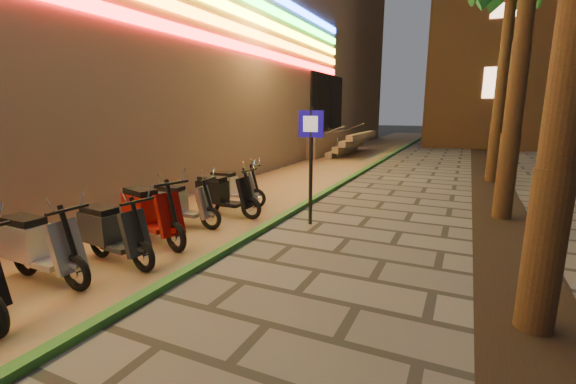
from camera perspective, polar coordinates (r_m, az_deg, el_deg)
The scene contains 11 objects.
ground at distance 4.56m, azimuth -18.35°, elevation -20.69°, with size 120.00×120.00×0.00m, color #474442.
parking_strip at distance 14.01m, azimuth 2.08°, elevation 2.14°, with size 3.40×60.00×0.01m, color #8C7251.
green_curb at distance 13.44m, azimuth 8.77°, elevation 1.78°, with size 0.18×60.00×0.10m, color #266626.
planting_strip at distance 8.13m, azimuth 29.90°, elevation -6.84°, with size 1.20×40.00×0.02m, color black.
pedestrian_sign at distance 8.06m, azimuth 3.40°, elevation 6.29°, with size 0.55×0.10×2.49m.
scooter_4 at distance 6.61m, azimuth -33.17°, elevation -6.70°, with size 1.69×0.59×1.20m.
scooter_5 at distance 6.83m, azimuth -24.83°, elevation -5.40°, with size 1.65×0.64×1.16m.
scooter_6 at distance 7.58m, azimuth -19.88°, elevation -2.94°, with size 1.79×0.93×1.27m.
scooter_7 at distance 8.42m, azimuth -15.72°, elevation -1.72°, with size 1.57×0.55×1.10m.
scooter_8 at distance 9.05m, azimuth -9.81°, elevation -0.31°, with size 1.65×0.58×1.17m.
scooter_9 at distance 10.02m, azimuth -8.39°, elevation 0.77°, with size 1.56×0.55×1.10m.
Camera 1 is at (2.74, -2.72, 2.43)m, focal length 24.00 mm.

